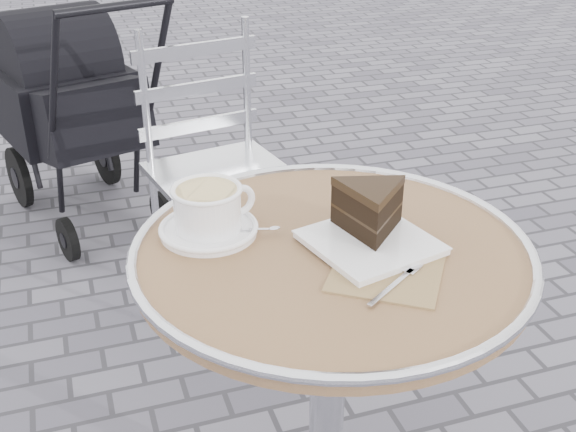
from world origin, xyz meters
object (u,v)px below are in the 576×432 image
object	(u,v)px
cappuccino_set	(209,213)
cake_plate_set	(371,216)
cafe_table	(330,323)
baby_stroller	(73,115)
bistro_chair	(209,138)

from	to	relation	value
cappuccino_set	cake_plate_set	size ratio (longest dim) A/B	0.61
cafe_table	baby_stroller	size ratio (longest dim) A/B	0.76
cafe_table	cake_plate_set	distance (m)	0.23
cake_plate_set	bistro_chair	bearing A→B (deg)	80.16
bistro_chair	baby_stroller	bearing A→B (deg)	107.21
cake_plate_set	baby_stroller	world-z (taller)	baby_stroller
cappuccino_set	bistro_chair	world-z (taller)	bistro_chair
cafe_table	bistro_chair	world-z (taller)	bistro_chair
cappuccino_set	bistro_chair	size ratio (longest dim) A/B	0.23
cake_plate_set	bistro_chair	size ratio (longest dim) A/B	0.38
bistro_chair	cappuccino_set	bearing A→B (deg)	-112.68
cafe_table	cappuccino_set	world-z (taller)	cappuccino_set
cappuccino_set	cake_plate_set	world-z (taller)	cake_plate_set
cake_plate_set	baby_stroller	bearing A→B (deg)	90.72
bistro_chair	cake_plate_set	bearing A→B (deg)	-96.67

